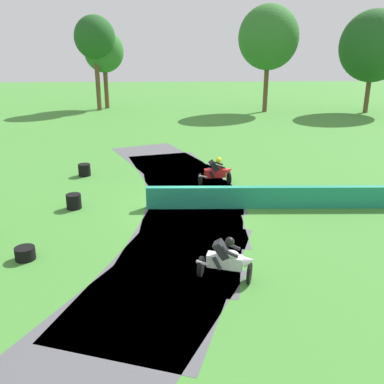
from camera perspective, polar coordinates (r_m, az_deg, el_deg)
ground_plane at (r=17.61m, az=0.04°, el=-2.11°), size 120.00×120.00×0.00m
track_asphalt at (r=17.62m, az=-2.48°, el=-2.10°), size 7.59×24.09×0.01m
safety_barrier at (r=18.20m, az=15.88°, el=-0.65°), size 13.65×0.69×0.90m
motorcycle_lead_white at (r=12.20m, az=4.70°, el=-8.90°), size 1.69×1.10×1.42m
motorcycle_chase_red at (r=20.25m, az=3.28°, el=2.69°), size 1.69×0.92×1.43m
tire_stack_near at (r=14.46m, az=-21.20°, el=-7.57°), size 0.62×0.62×0.40m
tire_stack_mid_a at (r=18.11m, az=-15.36°, el=-1.20°), size 0.60×0.60×0.60m
tire_stack_mid_b at (r=22.47m, az=-14.04°, el=2.85°), size 0.61×0.61×0.60m
tree_far_left at (r=42.96m, az=10.08°, el=19.46°), size 5.59×5.59×9.78m
tree_far_right at (r=44.35m, az=-12.74°, el=19.24°), size 3.86×3.86×8.89m
tree_mid_rise at (r=45.05m, az=22.89°, el=17.34°), size 6.17×6.17×9.32m
tree_behind_barrier at (r=45.60m, az=-11.57°, el=17.71°), size 3.88×3.88×7.61m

